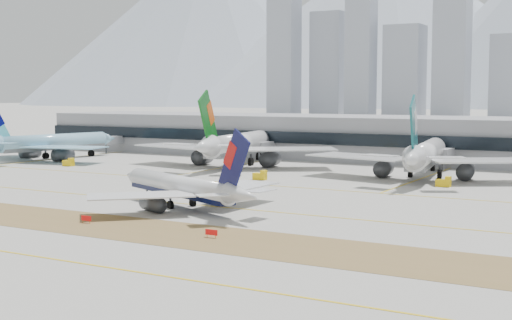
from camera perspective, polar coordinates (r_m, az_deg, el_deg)
The scene contains 13 objects.
ground at distance 150.05m, azimuth -2.96°, elevation -3.42°, with size 3000.00×3000.00×0.00m, color #9D9A92.
apron_markings at distance 109.09m, azimuth -18.40°, elevation -6.96°, with size 360.00×122.22×0.06m.
taxiing_airliner at distance 143.08m, azimuth -5.81°, elevation -2.22°, with size 47.16×40.06×16.84m.
widebody_korean at distance 259.44m, azimuth -16.25°, elevation 1.27°, with size 58.04×57.52×21.03m.
widebody_eva at distance 227.84m, azimuth -1.50°, elevation 1.18°, with size 67.30×66.66×24.36m.
widebody_cathay at distance 198.35m, azimuth 13.35°, elevation 0.33°, with size 63.64×62.92×22.96m.
terminal at distance 253.39m, azimuth 11.05°, elevation 1.73°, with size 280.00×43.10×15.00m.
hold_sign_left at distance 129.29m, azimuth -13.42°, elevation -4.57°, with size 2.20×0.15×1.35m.
hold_sign_right at distance 113.37m, azimuth -3.59°, elevation -5.80°, with size 2.20×0.15×1.35m.
gse_b at distance 189.62m, azimuth 0.35°, elevation -1.28°, with size 3.55×2.00×2.60m.
gse_c at distance 181.40m, azimuth 14.80°, elevation -1.75°, with size 3.55×2.00×2.60m.
gse_a at distance 234.00m, azimuth -14.74°, elevation -0.21°, with size 3.55×2.00×2.60m.
city_skyline at distance 608.56m, azimuth 11.61°, elevation 7.69°, with size 342.00×49.80×140.00m.
Camera 1 is at (79.35, -125.34, 22.57)m, focal length 50.00 mm.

